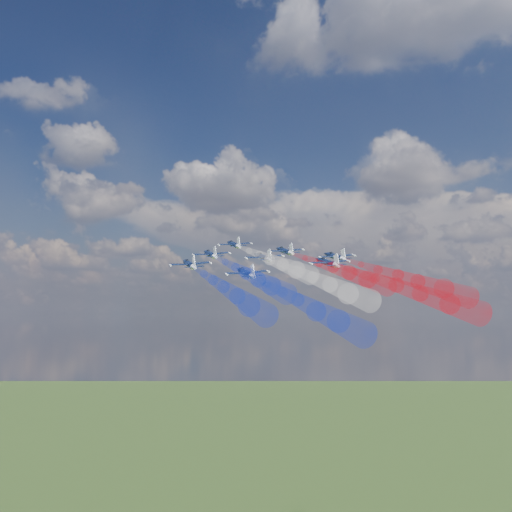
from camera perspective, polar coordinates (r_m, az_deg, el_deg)
The scene contains 16 objects.
jet_lead at distance 164.85m, azimuth -2.16°, elevation 1.12°, with size 9.98×12.48×3.33m, color black, non-canonical shape.
trail_lead at distance 138.56m, azimuth 1.38°, elevation -0.30°, with size 4.16×45.30×4.16m, color white, non-canonical shape.
jet_inner_left at distance 150.75m, azimuth -4.45°, elevation 0.16°, with size 9.98×12.48×3.33m, color black, non-canonical shape.
trail_inner_left at distance 124.17m, azimuth -0.99°, elevation -1.64°, with size 4.16×45.30×4.16m, color #162EC3, non-canonical shape.
jet_inner_right at distance 158.19m, azimuth 2.85°, elevation 0.49°, with size 9.98×12.48×3.33m, color black, non-canonical shape.
trail_inner_right at distance 132.97m, azimuth 7.53°, elevation -1.13°, with size 4.16×45.30×4.16m, color red, non-canonical shape.
jet_outer_left at distance 137.60m, azimuth -6.50°, elevation -0.82°, with size 9.98×12.48×3.33m, color black, non-canonical shape.
trail_outer_left at distance 110.84m, azimuth -3.12°, elevation -3.07°, with size 4.16×45.30×4.16m, color #162EC3, non-canonical shape.
jet_center_third at distance 143.39m, azimuth 0.71°, elevation -0.13°, with size 9.98×12.48×3.33m, color black, non-canonical shape.
trail_center_third at distance 117.81m, azimuth 5.52°, elevation -2.10°, with size 4.16×45.30×4.16m, color white, non-canonical shape.
jet_outer_right at distance 150.72m, azimuth 7.74°, elevation -0.06°, with size 9.98×12.48×3.33m, color black, non-canonical shape.
trail_outer_right at distance 126.79m, azimuth 13.63°, elevation -1.87°, with size 4.16×45.30×4.16m, color red, non-canonical shape.
jet_rear_left at distance 127.74m, azimuth -0.97°, elevation -1.68°, with size 9.98×12.48×3.33m, color black, non-canonical shape.
trail_rear_left at distance 102.03m, azimuth 4.16°, elevation -4.33°, with size 4.16×45.30×4.16m, color #162EC3, non-canonical shape.
jet_rear_right at distance 135.48m, azimuth 7.01°, elevation -0.64°, with size 9.98×12.48×3.33m, color black, non-canonical shape.
trail_rear_right at distance 111.51m, azimuth 13.55°, elevation -2.82°, with size 4.16×45.30×4.16m, color red, non-canonical shape.
Camera 1 is at (45.64, -113.89, 114.34)m, focal length 41.01 mm.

